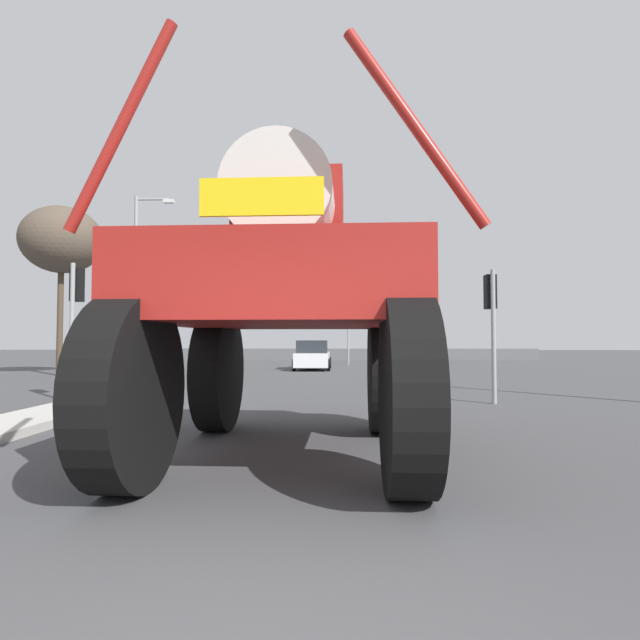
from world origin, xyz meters
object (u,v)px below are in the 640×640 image
at_px(bare_tree_left, 62,240).
at_px(sedan_ahead, 313,356).
at_px(streetlight_far_left, 138,274).
at_px(traffic_signal_far_left, 348,325).
at_px(traffic_signal_near_left, 76,301).
at_px(traffic_signal_near_right, 491,306).
at_px(oversize_sprayer, 288,302).

bearing_deg(bare_tree_left, sedan_ahead, 24.25).
bearing_deg(bare_tree_left, streetlight_far_left, 36.98).
distance_m(traffic_signal_far_left, streetlight_far_left, 13.14).
xyz_separation_m(traffic_signal_near_left, traffic_signal_near_right, (10.31, 0.00, -0.16)).
distance_m(traffic_signal_near_left, traffic_signal_near_right, 10.31).
relative_size(sedan_ahead, streetlight_far_left, 0.49).
height_order(traffic_signal_near_left, traffic_signal_far_left, traffic_signal_near_left).
bearing_deg(traffic_signal_near_left, sedan_ahead, 69.24).
distance_m(traffic_signal_near_left, traffic_signal_far_left, 20.60).
distance_m(traffic_signal_near_right, bare_tree_left, 18.59).
bearing_deg(traffic_signal_near_left, bare_tree_left, 120.60).
bearing_deg(traffic_signal_near_right, streetlight_far_left, 139.54).
xyz_separation_m(traffic_signal_far_left, streetlight_far_left, (-10.16, -8.04, 2.14)).
distance_m(traffic_signal_near_left, bare_tree_left, 11.23).
bearing_deg(bare_tree_left, traffic_signal_far_left, 38.08).
xyz_separation_m(sedan_ahead, traffic_signal_far_left, (2.00, 5.17, 1.79)).
height_order(oversize_sprayer, traffic_signal_near_right, oversize_sprayer).
height_order(sedan_ahead, traffic_signal_near_left, traffic_signal_near_left).
bearing_deg(traffic_signal_far_left, traffic_signal_near_right, -81.24).
height_order(sedan_ahead, streetlight_far_left, streetlight_far_left).
distance_m(oversize_sprayer, traffic_signal_far_left, 25.02).
relative_size(streetlight_far_left, bare_tree_left, 1.14).
xyz_separation_m(sedan_ahead, traffic_signal_near_left, (-5.34, -14.08, 1.79)).
xyz_separation_m(streetlight_far_left, bare_tree_left, (-2.63, -1.98, 1.24)).
xyz_separation_m(traffic_signal_near_left, bare_tree_left, (-5.45, 9.22, 3.38)).
bearing_deg(sedan_ahead, traffic_signal_near_left, 159.85).
relative_size(oversize_sprayer, sedan_ahead, 1.34).
xyz_separation_m(sedan_ahead, streetlight_far_left, (-8.16, -2.88, 3.93)).
bearing_deg(streetlight_far_left, traffic_signal_near_right, -40.46).
relative_size(oversize_sprayer, streetlight_far_left, 0.66).
height_order(oversize_sprayer, traffic_signal_near_left, oversize_sprayer).
xyz_separation_m(traffic_signal_near_left, traffic_signal_far_left, (7.34, 19.24, -0.00)).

